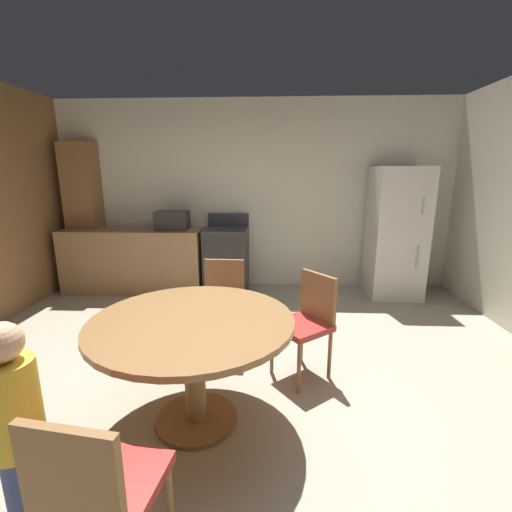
{
  "coord_description": "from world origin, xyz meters",
  "views": [
    {
      "loc": [
        0.27,
        -2.32,
        1.67
      ],
      "look_at": [
        0.13,
        0.71,
        0.94
      ],
      "focal_mm": 24.27,
      "sensor_mm": 36.0,
      "label": 1
    }
  ],
  "objects_px": {
    "oven_range": "(227,260)",
    "chair_north": "(223,300)",
    "microwave": "(172,220)",
    "chair_south": "(97,491)",
    "chair_northeast": "(307,318)",
    "refrigerator": "(396,233)",
    "dining_table": "(193,340)",
    "person_child": "(17,433)"
  },
  "relations": [
    {
      "from": "chair_south",
      "to": "dining_table",
      "type": "bearing_deg",
      "value": 0.0
    },
    {
      "from": "dining_table",
      "to": "chair_south",
      "type": "distance_m",
      "value": 1.03
    },
    {
      "from": "dining_table",
      "to": "chair_north",
      "type": "bearing_deg",
      "value": 87.47
    },
    {
      "from": "chair_south",
      "to": "person_child",
      "type": "xyz_separation_m",
      "value": [
        -0.44,
        0.19,
        0.08
      ]
    },
    {
      "from": "chair_northeast",
      "to": "chair_south",
      "type": "bearing_deg",
      "value": 22.02
    },
    {
      "from": "dining_table",
      "to": "chair_northeast",
      "type": "relative_size",
      "value": 1.52
    },
    {
      "from": "microwave",
      "to": "person_child",
      "type": "xyz_separation_m",
      "value": [
        0.31,
        -3.56,
        -0.45
      ]
    },
    {
      "from": "microwave",
      "to": "chair_northeast",
      "type": "distance_m",
      "value": 2.75
    },
    {
      "from": "oven_range",
      "to": "chair_northeast",
      "type": "xyz_separation_m",
      "value": [
        0.94,
        -2.1,
        0.03
      ]
    },
    {
      "from": "refrigerator",
      "to": "microwave",
      "type": "relative_size",
      "value": 4.0
    },
    {
      "from": "microwave",
      "to": "dining_table",
      "type": "distance_m",
      "value": 2.9
    },
    {
      "from": "dining_table",
      "to": "oven_range",
      "type": "bearing_deg",
      "value": 92.87
    },
    {
      "from": "chair_north",
      "to": "chair_northeast",
      "type": "bearing_deg",
      "value": 65.26
    },
    {
      "from": "refrigerator",
      "to": "chair_south",
      "type": "distance_m",
      "value": 4.39
    },
    {
      "from": "refrigerator",
      "to": "person_child",
      "type": "bearing_deg",
      "value": -128.32
    },
    {
      "from": "oven_range",
      "to": "chair_south",
      "type": "relative_size",
      "value": 1.26
    },
    {
      "from": "microwave",
      "to": "chair_south",
      "type": "xyz_separation_m",
      "value": [
        0.75,
        -3.74,
        -0.53
      ]
    },
    {
      "from": "microwave",
      "to": "dining_table",
      "type": "relative_size",
      "value": 0.33
    },
    {
      "from": "chair_south",
      "to": "chair_northeast",
      "type": "bearing_deg",
      "value": -22.02
    },
    {
      "from": "refrigerator",
      "to": "microwave",
      "type": "height_order",
      "value": "refrigerator"
    },
    {
      "from": "oven_range",
      "to": "person_child",
      "type": "bearing_deg",
      "value": -97.09
    },
    {
      "from": "microwave",
      "to": "chair_north",
      "type": "height_order",
      "value": "microwave"
    },
    {
      "from": "oven_range",
      "to": "dining_table",
      "type": "xyz_separation_m",
      "value": [
        0.14,
        -2.73,
        0.14
      ]
    },
    {
      "from": "refrigerator",
      "to": "chair_northeast",
      "type": "distance_m",
      "value": 2.5
    },
    {
      "from": "microwave",
      "to": "person_child",
      "type": "relative_size",
      "value": 0.4
    },
    {
      "from": "chair_south",
      "to": "chair_north",
      "type": "distance_m",
      "value": 2.05
    },
    {
      "from": "chair_northeast",
      "to": "chair_north",
      "type": "distance_m",
      "value": 0.86
    },
    {
      "from": "oven_range",
      "to": "refrigerator",
      "type": "xyz_separation_m",
      "value": [
        2.33,
        -0.05,
        0.41
      ]
    },
    {
      "from": "refrigerator",
      "to": "microwave",
      "type": "distance_m",
      "value": 3.09
    },
    {
      "from": "microwave",
      "to": "chair_south",
      "type": "relative_size",
      "value": 0.51
    },
    {
      "from": "microwave",
      "to": "chair_northeast",
      "type": "relative_size",
      "value": 0.51
    },
    {
      "from": "chair_northeast",
      "to": "chair_north",
      "type": "xyz_separation_m",
      "value": [
        -0.76,
        0.39,
        0.0
      ]
    },
    {
      "from": "dining_table",
      "to": "chair_northeast",
      "type": "height_order",
      "value": "chair_northeast"
    },
    {
      "from": "chair_south",
      "to": "chair_north",
      "type": "relative_size",
      "value": 1.0
    },
    {
      "from": "dining_table",
      "to": "refrigerator",
      "type": "bearing_deg",
      "value": 50.72
    },
    {
      "from": "chair_north",
      "to": "person_child",
      "type": "distance_m",
      "value": 1.96
    },
    {
      "from": "oven_range",
      "to": "dining_table",
      "type": "distance_m",
      "value": 2.74
    },
    {
      "from": "chair_south",
      "to": "refrigerator",
      "type": "bearing_deg",
      "value": -24.31
    },
    {
      "from": "oven_range",
      "to": "chair_north",
      "type": "height_order",
      "value": "oven_range"
    },
    {
      "from": "microwave",
      "to": "dining_table",
      "type": "bearing_deg",
      "value": -71.87
    },
    {
      "from": "oven_range",
      "to": "chair_south",
      "type": "distance_m",
      "value": 3.75
    },
    {
      "from": "microwave",
      "to": "chair_northeast",
      "type": "bearing_deg",
      "value": -50.96
    }
  ]
}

